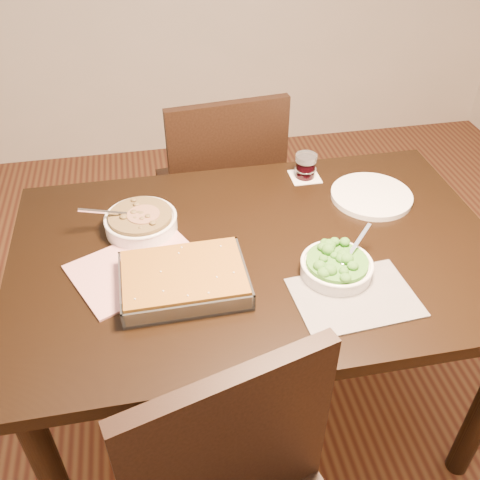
{
  "coord_description": "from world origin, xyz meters",
  "views": [
    {
      "loc": [
        -0.27,
        -1.15,
        1.73
      ],
      "look_at": [
        -0.06,
        -0.01,
        0.8
      ],
      "focal_mm": 40.0,
      "sensor_mm": 36.0,
      "label": 1
    }
  ],
  "objects_px": {
    "table": "(257,273)",
    "broccoli_bowl": "(336,266)",
    "stew_bowl": "(141,221)",
    "wine_tumbler": "(306,165)",
    "dinner_plate": "(371,196)",
    "chair_far": "(221,188)",
    "baking_dish": "(184,279)"
  },
  "relations": [
    {
      "from": "table",
      "to": "wine_tumbler",
      "type": "height_order",
      "value": "wine_tumbler"
    },
    {
      "from": "table",
      "to": "dinner_plate",
      "type": "bearing_deg",
      "value": 23.57
    },
    {
      "from": "stew_bowl",
      "to": "chair_far",
      "type": "xyz_separation_m",
      "value": [
        0.32,
        0.51,
        -0.25
      ]
    },
    {
      "from": "table",
      "to": "dinner_plate",
      "type": "relative_size",
      "value": 5.39
    },
    {
      "from": "stew_bowl",
      "to": "table",
      "type": "bearing_deg",
      "value": -25.54
    },
    {
      "from": "wine_tumbler",
      "to": "dinner_plate",
      "type": "height_order",
      "value": "wine_tumbler"
    },
    {
      "from": "baking_dish",
      "to": "table",
      "type": "bearing_deg",
      "value": 27.69
    },
    {
      "from": "wine_tumbler",
      "to": "baking_dish",
      "type": "bearing_deg",
      "value": -134.86
    },
    {
      "from": "broccoli_bowl",
      "to": "chair_far",
      "type": "height_order",
      "value": "chair_far"
    },
    {
      "from": "broccoli_bowl",
      "to": "dinner_plate",
      "type": "xyz_separation_m",
      "value": [
        0.23,
        0.33,
        -0.02
      ]
    },
    {
      "from": "table",
      "to": "chair_far",
      "type": "height_order",
      "value": "chair_far"
    },
    {
      "from": "broccoli_bowl",
      "to": "stew_bowl",
      "type": "bearing_deg",
      "value": 149.35
    },
    {
      "from": "broccoli_bowl",
      "to": "chair_far",
      "type": "bearing_deg",
      "value": 102.88
    },
    {
      "from": "baking_dish",
      "to": "chair_far",
      "type": "distance_m",
      "value": 0.85
    },
    {
      "from": "dinner_plate",
      "to": "stew_bowl",
      "type": "bearing_deg",
      "value": -177.93
    },
    {
      "from": "wine_tumbler",
      "to": "dinner_plate",
      "type": "bearing_deg",
      "value": -43.27
    },
    {
      "from": "baking_dish",
      "to": "chair_far",
      "type": "xyz_separation_m",
      "value": [
        0.22,
        0.78,
        -0.25
      ]
    },
    {
      "from": "table",
      "to": "wine_tumbler",
      "type": "bearing_deg",
      "value": 55.25
    },
    {
      "from": "stew_bowl",
      "to": "broccoli_bowl",
      "type": "height_order",
      "value": "stew_bowl"
    },
    {
      "from": "stew_bowl",
      "to": "wine_tumbler",
      "type": "relative_size",
      "value": 2.9
    },
    {
      "from": "table",
      "to": "broccoli_bowl",
      "type": "bearing_deg",
      "value": -38.5
    },
    {
      "from": "broccoli_bowl",
      "to": "wine_tumbler",
      "type": "height_order",
      "value": "wine_tumbler"
    },
    {
      "from": "table",
      "to": "chair_far",
      "type": "xyz_separation_m",
      "value": [
        -0.0,
        0.66,
        -0.12
      ]
    },
    {
      "from": "wine_tumbler",
      "to": "dinner_plate",
      "type": "xyz_separation_m",
      "value": [
        0.17,
        -0.16,
        -0.04
      ]
    },
    {
      "from": "table",
      "to": "wine_tumbler",
      "type": "distance_m",
      "value": 0.44
    },
    {
      "from": "stew_bowl",
      "to": "dinner_plate",
      "type": "xyz_separation_m",
      "value": [
        0.74,
        0.03,
        -0.02
      ]
    },
    {
      "from": "table",
      "to": "stew_bowl",
      "type": "xyz_separation_m",
      "value": [
        -0.32,
        0.15,
        0.13
      ]
    },
    {
      "from": "broccoli_bowl",
      "to": "dinner_plate",
      "type": "bearing_deg",
      "value": 54.6
    },
    {
      "from": "baking_dish",
      "to": "chair_far",
      "type": "relative_size",
      "value": 0.35
    },
    {
      "from": "table",
      "to": "wine_tumbler",
      "type": "xyz_separation_m",
      "value": [
        0.24,
        0.34,
        0.14
      ]
    },
    {
      "from": "table",
      "to": "stew_bowl",
      "type": "bearing_deg",
      "value": 154.46
    },
    {
      "from": "baking_dish",
      "to": "dinner_plate",
      "type": "xyz_separation_m",
      "value": [
        0.64,
        0.3,
        -0.02
      ]
    }
  ]
}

